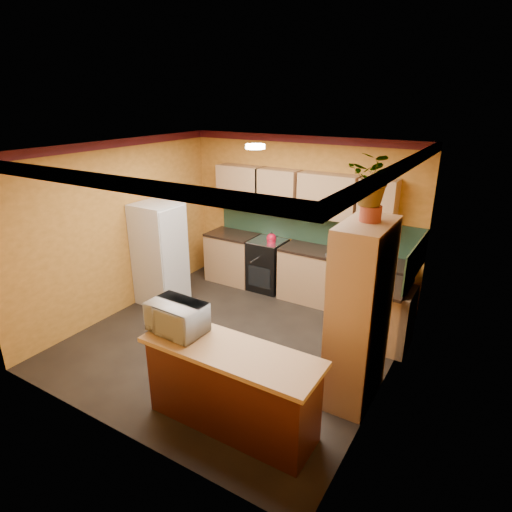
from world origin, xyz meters
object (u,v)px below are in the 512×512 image
Objects in this scene: fridge at (160,254)px; breakfast_bar at (231,390)px; base_cabinets_back at (299,273)px; microwave at (177,317)px; pantry at (359,315)px; stove at (268,265)px.

fridge reaches higher than breakfast_bar.
base_cabinets_back and breakfast_bar have the same top height.
breakfast_bar is 0.95m from microwave.
fridge is 3.67m from pantry.
fridge is 2.72m from microwave.
microwave is at bearing -42.90° from fridge.
fridge is 3.27m from breakfast_bar.
microwave is at bearing -88.57° from base_cabinets_back.
pantry is at bearing -41.59° from stove.
breakfast_bar is at bearing -76.61° from base_cabinets_back.
stove is 0.51× the size of breakfast_bar.
stove is 0.43× the size of pantry.
base_cabinets_back is at bearing 103.39° from breakfast_bar.
pantry is 1.59m from breakfast_bar.
pantry is at bearing 50.55° from breakfast_bar.
base_cabinets_back is at bearing 129.46° from pantry.
microwave reaches higher than stove.
fridge reaches higher than stove.
pantry is (2.32, -2.06, 0.59)m from stove.
breakfast_bar is (0.76, -3.20, 0.00)m from base_cabinets_back.
fridge is 2.83× the size of microwave.
stove reaches higher than base_cabinets_back.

